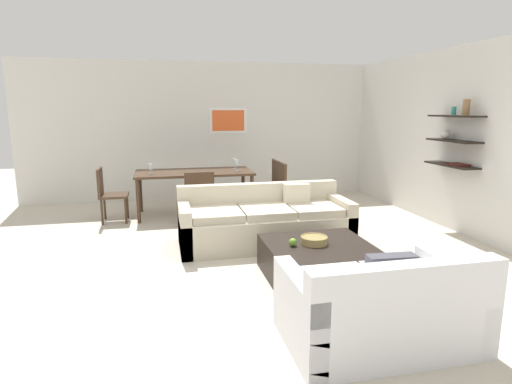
% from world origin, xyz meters
% --- Properties ---
extents(ground_plane, '(18.00, 18.00, 0.00)m').
position_xyz_m(ground_plane, '(0.00, 0.00, 0.00)').
color(ground_plane, beige).
extents(back_wall_unit, '(8.40, 0.09, 2.70)m').
position_xyz_m(back_wall_unit, '(0.30, 3.53, 1.35)').
color(back_wall_unit, silver).
rests_on(back_wall_unit, ground).
extents(right_wall_shelf_unit, '(0.34, 8.20, 2.70)m').
position_xyz_m(right_wall_shelf_unit, '(3.03, 0.59, 1.35)').
color(right_wall_shelf_unit, silver).
rests_on(right_wall_shelf_unit, ground).
extents(sofa_beige, '(2.27, 0.90, 0.78)m').
position_xyz_m(sofa_beige, '(0.08, 0.34, 0.29)').
color(sofa_beige, beige).
rests_on(sofa_beige, ground).
extents(loveseat_white, '(1.46, 0.90, 0.78)m').
position_xyz_m(loveseat_white, '(0.36, -2.26, 0.29)').
color(loveseat_white, white).
rests_on(loveseat_white, ground).
extents(coffee_table, '(1.12, 1.09, 0.38)m').
position_xyz_m(coffee_table, '(0.36, -0.95, 0.19)').
color(coffee_table, black).
rests_on(coffee_table, ground).
extents(decorative_bowl, '(0.29, 0.29, 0.08)m').
position_xyz_m(decorative_bowl, '(0.32, -0.90, 0.42)').
color(decorative_bowl, '#99844C').
rests_on(decorative_bowl, coffee_table).
extents(apple_on_coffee_table, '(0.09, 0.09, 0.09)m').
position_xyz_m(apple_on_coffee_table, '(0.07, -0.93, 0.42)').
color(apple_on_coffee_table, '#669E2D').
rests_on(apple_on_coffee_table, coffee_table).
extents(dining_table, '(1.97, 0.91, 0.75)m').
position_xyz_m(dining_table, '(-0.71, 2.19, 0.68)').
color(dining_table, '#422D1E').
rests_on(dining_table, ground).
extents(dining_chair_left_near, '(0.44, 0.44, 0.88)m').
position_xyz_m(dining_chair_left_near, '(-2.10, 1.99, 0.50)').
color(dining_chair_left_near, '#422D1E').
rests_on(dining_chair_left_near, ground).
extents(dining_chair_foot, '(0.44, 0.44, 0.88)m').
position_xyz_m(dining_chair_foot, '(-0.71, 1.33, 0.50)').
color(dining_chair_foot, '#422D1E').
rests_on(dining_chair_foot, ground).
extents(dining_chair_right_far, '(0.44, 0.44, 0.88)m').
position_xyz_m(dining_chair_right_far, '(0.68, 2.39, 0.50)').
color(dining_chair_right_far, '#422D1E').
rests_on(dining_chair_right_far, ground).
extents(dining_chair_right_near, '(0.44, 0.44, 0.88)m').
position_xyz_m(dining_chair_right_near, '(0.68, 1.99, 0.50)').
color(dining_chair_right_near, '#422D1E').
rests_on(dining_chair_right_near, ground).
extents(wine_glass_left_near, '(0.08, 0.08, 0.17)m').
position_xyz_m(wine_glass_left_near, '(-1.42, 2.08, 0.87)').
color(wine_glass_left_near, silver).
rests_on(wine_glass_left_near, dining_table).
extents(wine_glass_right_far, '(0.07, 0.07, 0.19)m').
position_xyz_m(wine_glass_right_far, '(0.01, 2.30, 0.88)').
color(wine_glass_right_far, silver).
rests_on(wine_glass_right_far, dining_table).
extents(wine_glass_right_near, '(0.07, 0.07, 0.19)m').
position_xyz_m(wine_glass_right_near, '(0.01, 2.08, 0.89)').
color(wine_glass_right_near, silver).
rests_on(wine_glass_right_near, dining_table).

